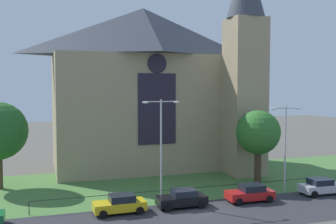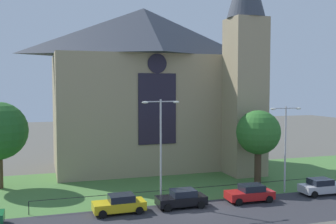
# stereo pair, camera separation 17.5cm
# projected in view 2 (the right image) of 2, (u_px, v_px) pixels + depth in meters

# --- Properties ---
(ground) EXTENTS (160.00, 160.00, 0.00)m
(ground) POSITION_uv_depth(u_px,v_px,m) (161.00, 182.00, 43.20)
(ground) COLOR #56544C
(road_asphalt) EXTENTS (120.00, 8.00, 0.01)m
(road_asphalt) POSITION_uv_depth(u_px,v_px,m) (205.00, 216.00, 31.78)
(road_asphalt) COLOR #2D2D33
(road_asphalt) RESTS_ON ground
(grass_verge) EXTENTS (120.00, 20.00, 0.01)m
(grass_verge) POSITION_uv_depth(u_px,v_px,m) (167.00, 186.00, 41.29)
(grass_verge) COLOR #477538
(grass_verge) RESTS_ON ground
(church_building) EXTENTS (23.20, 16.20, 26.00)m
(church_building) POSITION_uv_depth(u_px,v_px,m) (151.00, 86.00, 50.60)
(church_building) COLOR tan
(church_building) RESTS_ON ground
(iron_railing) EXTENTS (27.27, 0.07, 1.13)m
(iron_railing) POSITION_uv_depth(u_px,v_px,m) (189.00, 190.00, 36.11)
(iron_railing) COLOR black
(iron_railing) RESTS_ON ground
(tree_right_near) EXTENTS (4.64, 4.64, 7.76)m
(tree_right_near) POSITION_uv_depth(u_px,v_px,m) (258.00, 133.00, 42.18)
(tree_right_near) COLOR #423021
(tree_right_near) RESTS_ON ground
(streetlamp_near) EXTENTS (3.37, 0.26, 9.13)m
(streetlamp_near) POSITION_uv_depth(u_px,v_px,m) (161.00, 138.00, 34.91)
(streetlamp_near) COLOR #B2B2B7
(streetlamp_near) RESTS_ON ground
(streetlamp_far) EXTENTS (3.37, 0.26, 8.35)m
(streetlamp_far) POSITION_uv_depth(u_px,v_px,m) (285.00, 138.00, 38.72)
(streetlamp_far) COLOR #B2B2B7
(streetlamp_far) RESTS_ON ground
(parked_car_yellow) EXTENTS (4.24, 2.09, 1.51)m
(parked_car_yellow) POSITION_uv_depth(u_px,v_px,m) (120.00, 204.00, 32.51)
(parked_car_yellow) COLOR gold
(parked_car_yellow) RESTS_ON ground
(parked_car_black) EXTENTS (4.20, 2.03, 1.51)m
(parked_car_black) POSITION_uv_depth(u_px,v_px,m) (182.00, 199.00, 34.09)
(parked_car_black) COLOR black
(parked_car_black) RESTS_ON ground
(parked_car_red) EXTENTS (4.25, 2.12, 1.51)m
(parked_car_red) POSITION_uv_depth(u_px,v_px,m) (250.00, 193.00, 35.79)
(parked_car_red) COLOR #B21919
(parked_car_red) RESTS_ON ground
(parked_car_silver) EXTENTS (4.25, 2.12, 1.51)m
(parked_car_silver) POSITION_uv_depth(u_px,v_px,m) (322.00, 187.00, 38.16)
(parked_car_silver) COLOR #B7B7BC
(parked_car_silver) RESTS_ON ground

